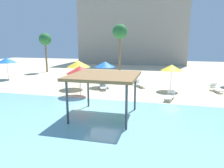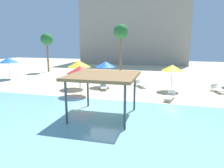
{
  "view_description": "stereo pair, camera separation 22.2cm",
  "coord_description": "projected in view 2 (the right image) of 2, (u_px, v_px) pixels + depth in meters",
  "views": [
    {
      "loc": [
        4.35,
        -14.63,
        4.81
      ],
      "look_at": [
        0.23,
        2.0,
        1.3
      ],
      "focal_mm": 33.33,
      "sensor_mm": 36.0,
      "label": 1
    },
    {
      "loc": [
        4.57,
        -14.57,
        4.81
      ],
      "look_at": [
        0.23,
        2.0,
        1.3
      ],
      "focal_mm": 33.33,
      "sensor_mm": 36.0,
      "label": 2
    }
  ],
  "objects": [
    {
      "name": "beach_umbrella_red_0",
      "position": [
        80.0,
        70.0,
        18.51
      ],
      "size": [
        2.44,
        2.44,
        2.68
      ],
      "color": "silver",
      "rests_on": "ground"
    },
    {
      "name": "lounge_chair_3",
      "position": [
        217.0,
        88.0,
        20.22
      ],
      "size": [
        1.02,
        1.98,
        0.74
      ],
      "rotation": [
        0.0,
        0.0,
        -1.34
      ],
      "color": "white",
      "rests_on": "ground"
    },
    {
      "name": "hotel_block_0",
      "position": [
        136.0,
        29.0,
        47.28
      ],
      "size": [
        22.88,
        11.18,
        14.99
      ],
      "primitive_type": "cube",
      "color": "#9E9384",
      "rests_on": "ground"
    },
    {
      "name": "palm_tree_0",
      "position": [
        47.0,
        40.0,
        32.67
      ],
      "size": [
        1.9,
        1.9,
        6.13
      ],
      "color": "brown",
      "rests_on": "ground"
    },
    {
      "name": "lounge_chair_1",
      "position": [
        140.0,
        84.0,
        22.53
      ],
      "size": [
        1.5,
        1.93,
        0.74
      ],
      "rotation": [
        0.0,
        0.0,
        -1.03
      ],
      "color": "white",
      "rests_on": "ground"
    },
    {
      "name": "lagoon_water",
      "position": [
        73.0,
        134.0,
        10.93
      ],
      "size": [
        44.0,
        13.5,
        0.04
      ],
      "primitive_type": "cube",
      "color": "#7AB7C1",
      "rests_on": "ground"
    },
    {
      "name": "beach_umbrella_blue_1",
      "position": [
        8.0,
        60.0,
        26.73
      ],
      "size": [
        2.37,
        2.37,
        2.79
      ],
      "color": "silver",
      "rests_on": "ground"
    },
    {
      "name": "shade_pavilion",
      "position": [
        103.0,
        77.0,
        13.06
      ],
      "size": [
        4.19,
        4.19,
        2.8
      ],
      "color": "#42474C",
      "rests_on": "ground"
    },
    {
      "name": "palm_tree_1",
      "position": [
        121.0,
        33.0,
        26.37
      ],
      "size": [
        1.9,
        1.9,
        6.99
      ],
      "color": "brown",
      "rests_on": "ground"
    },
    {
      "name": "beach_umbrella_yellow_7",
      "position": [
        172.0,
        68.0,
        20.37
      ],
      "size": [
        2.1,
        2.1,
        2.58
      ],
      "color": "silver",
      "rests_on": "ground"
    },
    {
      "name": "lounge_chair_0",
      "position": [
        170.0,
        96.0,
        17.5
      ],
      "size": [
        1.02,
        1.98,
        0.74
      ],
      "rotation": [
        0.0,
        0.0,
        -1.8
      ],
      "color": "white",
      "rests_on": "ground"
    },
    {
      "name": "lounge_chair_2",
      "position": [
        103.0,
        86.0,
        21.43
      ],
      "size": [
        1.23,
        1.99,
        0.74
      ],
      "rotation": [
        0.0,
        0.0,
        -1.21
      ],
      "color": "white",
      "rests_on": "ground"
    },
    {
      "name": "beach_umbrella_yellow_5",
      "position": [
        79.0,
        64.0,
        21.47
      ],
      "size": [
        2.4,
        2.4,
        2.88
      ],
      "color": "silver",
      "rests_on": "ground"
    },
    {
      "name": "beach_umbrella_blue_3",
      "position": [
        106.0,
        64.0,
        22.29
      ],
      "size": [
        2.16,
        2.16,
        2.72
      ],
      "color": "silver",
      "rests_on": "ground"
    },
    {
      "name": "ground_plane",
      "position": [
        102.0,
        106.0,
        15.91
      ],
      "size": [
        80.0,
        80.0,
        0.0
      ],
      "primitive_type": "plane",
      "color": "beige"
    }
  ]
}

